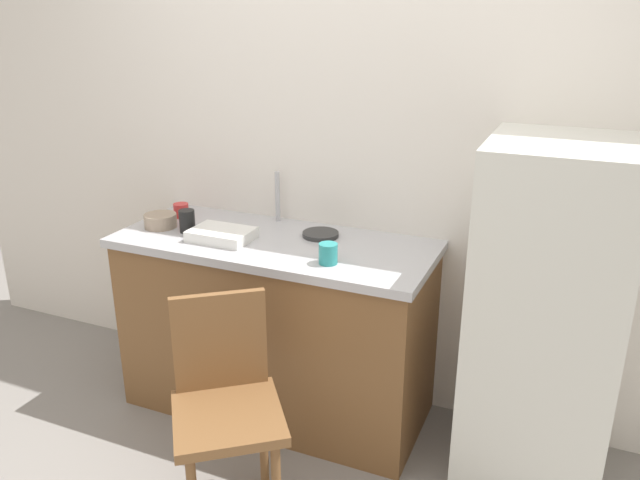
# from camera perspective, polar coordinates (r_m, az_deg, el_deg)

# --- Properties ---
(back_wall) EXTENTS (4.80, 0.10, 2.44)m
(back_wall) POSITION_cam_1_polar(r_m,az_deg,el_deg) (3.04, 2.28, 7.37)
(back_wall) COLOR white
(back_wall) RESTS_ON ground_plane
(cabinet_base) EXTENTS (1.44, 0.60, 0.85)m
(cabinet_base) POSITION_cam_1_polar(r_m,az_deg,el_deg) (3.09, -3.93, -8.09)
(cabinet_base) COLOR brown
(cabinet_base) RESTS_ON ground_plane
(countertop) EXTENTS (1.48, 0.64, 0.04)m
(countertop) POSITION_cam_1_polar(r_m,az_deg,el_deg) (2.91, -4.14, -0.31)
(countertop) COLOR #B7B7BC
(countertop) RESTS_ON cabinet_base
(faucet) EXTENTS (0.02, 0.02, 0.25)m
(faucet) POSITION_cam_1_polar(r_m,az_deg,el_deg) (3.12, -3.87, 3.95)
(faucet) COLOR #B7B7BC
(faucet) RESTS_ON countertop
(refrigerator) EXTENTS (0.55, 0.61, 1.45)m
(refrigerator) POSITION_cam_1_polar(r_m,az_deg,el_deg) (2.68, 19.69, -6.93)
(refrigerator) COLOR silver
(refrigerator) RESTS_ON ground_plane
(chair) EXTENTS (0.56, 0.56, 0.89)m
(chair) POSITION_cam_1_polar(r_m,az_deg,el_deg) (2.48, -8.55, -14.25)
(chair) COLOR brown
(chair) RESTS_ON ground_plane
(dish_tray) EXTENTS (0.28, 0.20, 0.05)m
(dish_tray) POSITION_cam_1_polar(r_m,az_deg,el_deg) (2.92, -8.92, 0.49)
(dish_tray) COLOR white
(dish_tray) RESTS_ON countertop
(terracotta_bowl) EXTENTS (0.16, 0.16, 0.06)m
(terracotta_bowl) POSITION_cam_1_polar(r_m,az_deg,el_deg) (3.15, -14.27, 1.72)
(terracotta_bowl) COLOR gray
(terracotta_bowl) RESTS_ON countertop
(hotplate) EXTENTS (0.17, 0.17, 0.02)m
(hotplate) POSITION_cam_1_polar(r_m,az_deg,el_deg) (2.93, 0.05, 0.53)
(hotplate) COLOR #2D2D2D
(hotplate) RESTS_ON countertop
(cup_teal) EXTENTS (0.08, 0.08, 0.09)m
(cup_teal) POSITION_cam_1_polar(r_m,az_deg,el_deg) (2.61, 0.75, -1.24)
(cup_teal) COLOR teal
(cup_teal) RESTS_ON countertop
(cup_black) EXTENTS (0.08, 0.08, 0.11)m
(cup_black) POSITION_cam_1_polar(r_m,az_deg,el_deg) (3.04, -11.96, 1.70)
(cup_black) COLOR black
(cup_black) RESTS_ON countertop
(cup_red) EXTENTS (0.08, 0.08, 0.07)m
(cup_red) POSITION_cam_1_polar(r_m,az_deg,el_deg) (3.28, -12.48, 2.64)
(cup_red) COLOR red
(cup_red) RESTS_ON countertop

